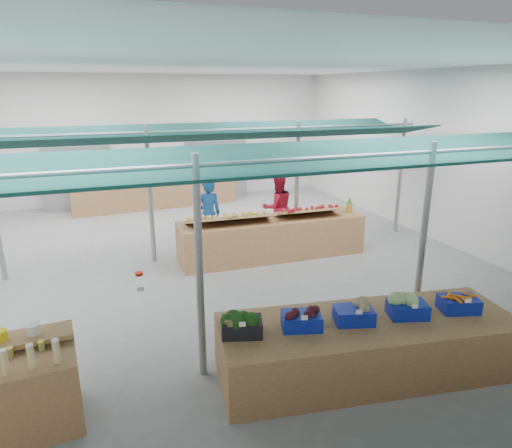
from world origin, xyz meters
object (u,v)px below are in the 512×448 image
object	(u,v)px
veg_counter	(367,346)
fruit_counter	(272,238)
crate_stack	(500,344)
vendor_right	(278,208)
vendor_left	(208,214)

from	to	relation	value
veg_counter	fruit_counter	bearing A→B (deg)	92.32
fruit_counter	crate_stack	distance (m)	5.25
fruit_counter	crate_stack	world-z (taller)	fruit_counter
vendor_right	vendor_left	bearing A→B (deg)	1.22
fruit_counter	vendor_right	bearing A→B (deg)	62.61
fruit_counter	vendor_right	distance (m)	1.31
vendor_left	vendor_right	size ratio (longest dim) A/B	1.00
vendor_left	vendor_right	xyz separation A→B (m)	(1.80, 0.00, 0.00)
vendor_left	veg_counter	bearing A→B (deg)	98.37
veg_counter	crate_stack	distance (m)	1.92
crate_stack	vendor_right	xyz separation A→B (m)	(-0.76, 6.17, 0.53)
crate_stack	vendor_right	size ratio (longest dim) A/B	0.37
fruit_counter	crate_stack	size ratio (longest dim) A/B	6.77
veg_counter	vendor_right	world-z (taller)	vendor_right
veg_counter	crate_stack	xyz separation A→B (m)	(1.85, -0.51, -0.07)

